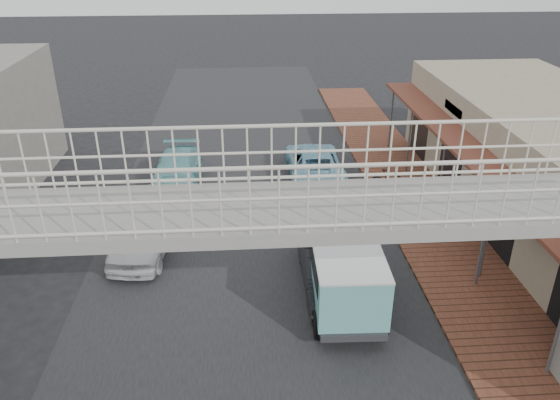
{
  "coord_description": "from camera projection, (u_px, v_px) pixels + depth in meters",
  "views": [
    {
      "loc": [
        -0.06,
        -12.26,
        9.43
      ],
      "look_at": [
        1.03,
        3.16,
        1.8
      ],
      "focal_mm": 35.0,
      "sensor_mm": 36.0,
      "label": 1
    }
  ],
  "objects": [
    {
      "name": "arrow_sign",
      "position": [
        506.0,
        211.0,
        15.36
      ],
      "size": [
        1.68,
        1.15,
        2.8
      ],
      "rotation": [
        0.0,
        0.0,
        0.42
      ],
      "color": "#59595B",
      "rests_on": "sidewalk"
    },
    {
      "name": "angkot_far",
      "position": [
        176.0,
        172.0,
        22.15
      ],
      "size": [
        1.99,
        4.58,
        1.31
      ],
      "primitive_type": "imported",
      "rotation": [
        0.0,
        0.0,
        -0.03
      ],
      "color": "#67AFB4",
      "rests_on": "ground"
    },
    {
      "name": "angkot_van",
      "position": [
        345.0,
        266.0,
        14.81
      ],
      "size": [
        1.99,
        4.12,
        1.99
      ],
      "rotation": [
        0.0,
        0.0,
        -0.03
      ],
      "color": "black",
      "rests_on": "ground"
    },
    {
      "name": "road_strip",
      "position": [
        251.0,
        309.0,
        15.14
      ],
      "size": [
        10.0,
        60.0,
        0.01
      ],
      "primitive_type": "cube",
      "color": "black",
      "rests_on": "ground"
    },
    {
      "name": "motorcycle_far",
      "position": [
        390.0,
        182.0,
        21.47
      ],
      "size": [
        1.61,
        1.18,
        0.96
      ],
      "primitive_type": "imported",
      "rotation": [
        0.0,
        0.0,
        1.05
      ],
      "color": "black",
      "rests_on": "sidewalk"
    },
    {
      "name": "dark_sedan",
      "position": [
        329.0,
        264.0,
        15.88
      ],
      "size": [
        1.54,
        4.36,
        1.43
      ],
      "primitive_type": "imported",
      "rotation": [
        0.0,
        0.0,
        -0.0
      ],
      "color": "black",
      "rests_on": "ground"
    },
    {
      "name": "white_hatchback",
      "position": [
        144.0,
        232.0,
        17.63
      ],
      "size": [
        2.09,
        4.23,
        1.39
      ],
      "primitive_type": "imported",
      "rotation": [
        0.0,
        0.0,
        -0.11
      ],
      "color": "white",
      "rests_on": "ground"
    },
    {
      "name": "angkot_curb",
      "position": [
        314.0,
        162.0,
        23.04
      ],
      "size": [
        2.23,
        4.81,
        1.33
      ],
      "primitive_type": "imported",
      "rotation": [
        0.0,
        0.0,
        3.14
      ],
      "color": "#6FA9C1",
      "rests_on": "ground"
    },
    {
      "name": "motorcycle_near",
      "position": [
        402.0,
        219.0,
        18.82
      ],
      "size": [
        1.62,
        1.04,
        0.8
      ],
      "primitive_type": "imported",
      "rotation": [
        0.0,
        0.0,
        1.93
      ],
      "color": "black",
      "rests_on": "sidewalk"
    },
    {
      "name": "footbridge",
      "position": [
        252.0,
        305.0,
        10.16
      ],
      "size": [
        16.4,
        2.4,
        6.34
      ],
      "color": "gray",
      "rests_on": "ground"
    },
    {
      "name": "sidewalk",
      "position": [
        443.0,
        244.0,
        18.22
      ],
      "size": [
        3.0,
        40.0,
        0.1
      ],
      "primitive_type": "cube",
      "color": "brown",
      "rests_on": "ground"
    },
    {
      "name": "ground",
      "position": [
        251.0,
        309.0,
        15.14
      ],
      "size": [
        120.0,
        120.0,
        0.0
      ],
      "primitive_type": "plane",
      "color": "black",
      "rests_on": "ground"
    }
  ]
}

